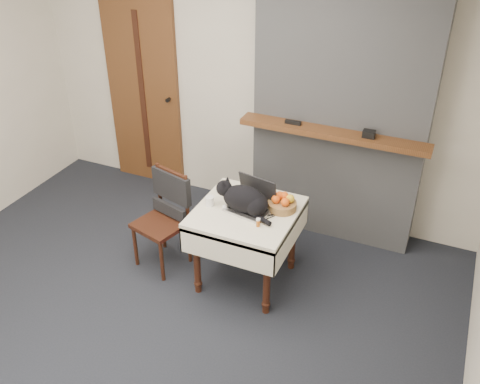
# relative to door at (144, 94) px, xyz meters

# --- Properties ---
(ground) EXTENTS (4.50, 4.50, 0.00)m
(ground) POSITION_rel_door_xyz_m (1.20, -1.97, -1.00)
(ground) COLOR black
(ground) RESTS_ON ground
(room_shell) EXTENTS (4.52, 4.01, 2.61)m
(room_shell) POSITION_rel_door_xyz_m (1.20, -1.51, 0.76)
(room_shell) COLOR beige
(room_shell) RESTS_ON ground
(door) EXTENTS (0.82, 0.10, 2.00)m
(door) POSITION_rel_door_xyz_m (0.00, 0.00, 0.00)
(door) COLOR brown
(door) RESTS_ON ground
(chimney) EXTENTS (1.62, 0.48, 2.60)m
(chimney) POSITION_rel_door_xyz_m (2.10, -0.13, 0.30)
(chimney) COLOR gray
(chimney) RESTS_ON ground
(side_table) EXTENTS (0.78, 0.78, 0.70)m
(side_table) POSITION_rel_door_xyz_m (1.66, -1.17, -0.41)
(side_table) COLOR black
(side_table) RESTS_ON ground
(laptop) EXTENTS (0.38, 0.34, 0.25)m
(laptop) POSITION_rel_door_xyz_m (1.69, -1.12, -0.24)
(laptop) COLOR #B7B7BC
(laptop) RESTS_ON side_table
(cat) EXTENTS (0.52, 0.24, 0.25)m
(cat) POSITION_rel_door_xyz_m (1.66, -1.19, -0.19)
(cat) COLOR black
(cat) RESTS_ON side_table
(cream_jar) EXTENTS (0.07, 0.07, 0.08)m
(cream_jar) POSITION_rel_door_xyz_m (1.37, -1.22, -0.26)
(cream_jar) COLOR white
(cream_jar) RESTS_ON side_table
(pill_bottle) EXTENTS (0.03, 0.03, 0.07)m
(pill_bottle) POSITION_rel_door_xyz_m (1.83, -1.33, -0.26)
(pill_bottle) COLOR #AD5515
(pill_bottle) RESTS_ON side_table
(fruit_basket) EXTENTS (0.23, 0.23, 0.13)m
(fruit_basket) POSITION_rel_door_xyz_m (1.91, -1.04, -0.25)
(fruit_basket) COLOR #9F7140
(fruit_basket) RESTS_ON side_table
(desk_clutter) EXTENTS (0.11, 0.10, 0.01)m
(desk_clutter) POSITION_rel_door_xyz_m (1.88, -1.15, -0.30)
(desk_clutter) COLOR black
(desk_clutter) RESTS_ON side_table
(chair) EXTENTS (0.48, 0.48, 0.87)m
(chair) POSITION_rel_door_xyz_m (0.93, -1.18, -0.44)
(chair) COLOR black
(chair) RESTS_ON ground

